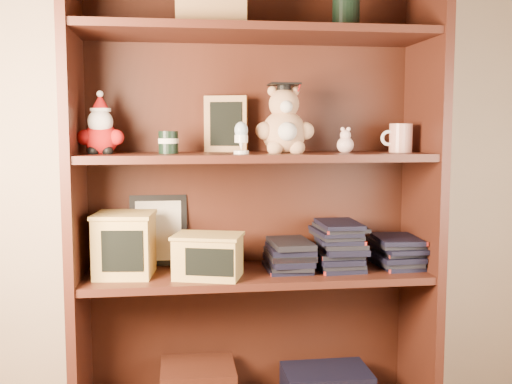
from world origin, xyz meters
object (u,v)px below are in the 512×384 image
teacher_mug (400,138)px  bookcase (253,202)px  grad_teddy_bear (284,126)px  treats_box (125,244)px

teacher_mug → bookcase: bearing=174.2°
bookcase → grad_teddy_bear: bookcase is taller
bookcase → treats_box: size_ratio=7.64×
bookcase → grad_teddy_bear: 0.28m
bookcase → treats_box: (-0.43, -0.05, -0.12)m
grad_teddy_bear → teacher_mug: (0.40, 0.01, -0.04)m
bookcase → teacher_mug: (0.50, -0.05, 0.22)m
grad_teddy_bear → treats_box: grad_teddy_bear is taller
teacher_mug → grad_teddy_bear: bearing=-179.0°
teacher_mug → treats_box: bearing=-179.9°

